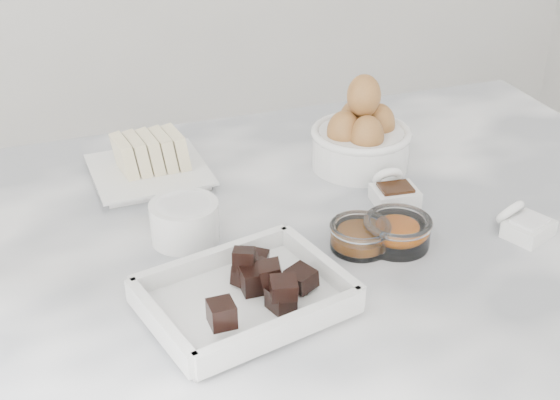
# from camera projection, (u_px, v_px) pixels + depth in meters

# --- Properties ---
(marble_slab) EXTENTS (1.20, 0.80, 0.04)m
(marble_slab) POSITION_uv_depth(u_px,v_px,m) (273.00, 255.00, 0.99)
(marble_slab) COLOR white
(marble_slab) RESTS_ON cabinet
(chocolate_dish) EXTENTS (0.25, 0.21, 0.06)m
(chocolate_dish) POSITION_uv_depth(u_px,v_px,m) (245.00, 291.00, 0.85)
(chocolate_dish) COLOR white
(chocolate_dish) RESTS_ON marble_slab
(butter_plate) EXTENTS (0.17, 0.17, 0.07)m
(butter_plate) POSITION_uv_depth(u_px,v_px,m) (146.00, 162.00, 1.12)
(butter_plate) COLOR white
(butter_plate) RESTS_ON marble_slab
(sugar_ramekin) EXTENTS (0.09, 0.09, 0.05)m
(sugar_ramekin) POSITION_uv_depth(u_px,v_px,m) (185.00, 220.00, 0.97)
(sugar_ramekin) COLOR white
(sugar_ramekin) RESTS_ON marble_slab
(egg_bowl) EXTENTS (0.15, 0.15, 0.14)m
(egg_bowl) POSITION_uv_depth(u_px,v_px,m) (361.00, 137.00, 1.14)
(egg_bowl) COLOR white
(egg_bowl) RESTS_ON marble_slab
(honey_bowl) EXTENTS (0.08, 0.08, 0.03)m
(honey_bowl) POSITION_uv_depth(u_px,v_px,m) (360.00, 235.00, 0.96)
(honey_bowl) COLOR white
(honey_bowl) RESTS_ON marble_slab
(zest_bowl) EXTENTS (0.09, 0.09, 0.04)m
(zest_bowl) POSITION_uv_depth(u_px,v_px,m) (397.00, 231.00, 0.96)
(zest_bowl) COLOR white
(zest_bowl) RESTS_ON marble_slab
(vanilla_spoon) EXTENTS (0.06, 0.08, 0.05)m
(vanilla_spoon) POSITION_uv_depth(u_px,v_px,m) (393.00, 191.00, 1.06)
(vanilla_spoon) COLOR white
(vanilla_spoon) RESTS_ON marble_slab
(salt_spoon) EXTENTS (0.07, 0.08, 0.04)m
(salt_spoon) POSITION_uv_depth(u_px,v_px,m) (524.00, 224.00, 0.99)
(salt_spoon) COLOR white
(salt_spoon) RESTS_ON marble_slab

